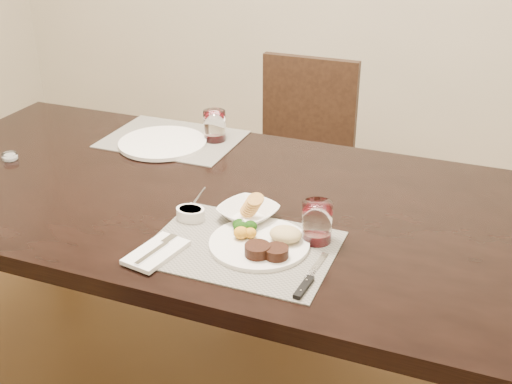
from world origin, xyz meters
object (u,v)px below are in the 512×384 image
at_px(chair_far, 300,154).
at_px(wine_glass_near, 317,224).
at_px(steak_knife, 307,282).
at_px(far_plate, 163,143).
at_px(dinner_plate, 263,242).
at_px(cracker_bowl, 248,212).

bearing_deg(chair_far, wine_glass_near, -70.34).
bearing_deg(steak_knife, far_plate, 143.85).
height_order(steak_knife, wine_glass_near, wine_glass_near).
distance_m(wine_glass_near, far_plate, 0.80).
relative_size(dinner_plate, steak_knife, 1.22).
relative_size(chair_far, wine_glass_near, 8.51).
height_order(chair_far, dinner_plate, chair_far).
height_order(cracker_bowl, far_plate, cracker_bowl).
height_order(dinner_plate, cracker_bowl, cracker_bowl).
bearing_deg(far_plate, cracker_bowl, -38.70).
height_order(steak_knife, far_plate, far_plate).
bearing_deg(steak_knife, wine_glass_near, 105.19).
distance_m(steak_knife, far_plate, 0.94).
bearing_deg(wine_glass_near, steak_knife, -79.30).
distance_m(chair_far, steak_knife, 1.37).
distance_m(dinner_plate, steak_knife, 0.19).
relative_size(chair_far, steak_knife, 4.33).
distance_m(chair_far, far_plate, 0.77).
xyz_separation_m(steak_knife, far_plate, (-0.71, 0.61, 0.00)).
distance_m(steak_knife, cracker_bowl, 0.33).
height_order(chair_far, far_plate, chair_far).
bearing_deg(chair_far, dinner_plate, -76.78).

